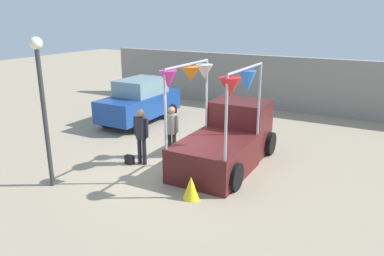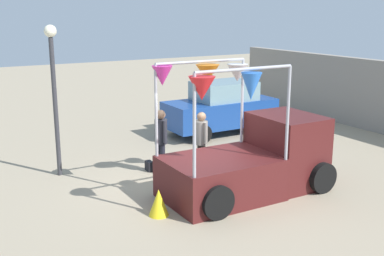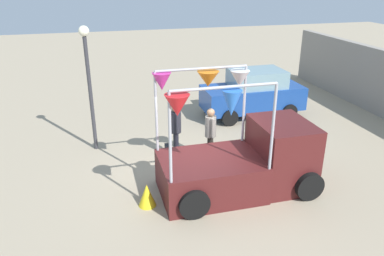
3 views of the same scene
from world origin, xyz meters
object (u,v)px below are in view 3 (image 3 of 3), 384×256
Objects in this scene: person_vendor at (210,130)px; street_lamp at (88,72)px; folded_kite_bundle_sunflower at (147,195)px; vendor_truck at (247,158)px; person_customer at (176,125)px; handbag at (168,149)px; parked_car at (253,93)px.

person_vendor is 0.43× the size of street_lamp.
person_vendor reaches higher than folded_kite_bundle_sunflower.
vendor_truck reaches higher than folded_kite_bundle_sunflower.
person_customer is at bearing -148.23° from vendor_truck.
handbag is 0.07× the size of street_lamp.
person_customer is 6.32× the size of handbag.
person_customer is 1.02m from handbag.
vendor_truck reaches higher than parked_car.
street_lamp reaches higher than folded_kite_bundle_sunflower.
parked_car is 6.69m from street_lamp.
folded_kite_bundle_sunflower is (1.96, -2.27, -0.73)m from person_vendor.
person_vendor is 1.70m from handbag.
street_lamp is (-3.55, -3.86, 1.72)m from vendor_truck.
person_customer is 2.89m from folded_kite_bundle_sunflower.
person_customer is at bearing 152.15° from folded_kite_bundle_sunflower.
vendor_truck is at bearing 31.50° from handbag.
street_lamp reaches higher than vendor_truck.
person_vendor is 6.07× the size of handbag.
vendor_truck reaches higher than person_vendor.
parked_car is at bearing 139.56° from person_vendor.
folded_kite_bundle_sunflower is (3.73, 1.14, -2.30)m from street_lamp.
parked_car is at bearing 136.04° from folded_kite_bundle_sunflower.
vendor_truck is at bearing 14.11° from person_vendor.
person_customer reaches higher than person_vendor.
person_vendor is (-1.78, -0.45, 0.15)m from vendor_truck.
person_vendor is at bearing 130.82° from folded_kite_bundle_sunflower.
vendor_truck is 3.18m from handbag.
person_vendor is 3.08m from folded_kite_bundle_sunflower.
street_lamp is (-1.77, -3.41, 1.57)m from person_vendor.
handbag is (-2.64, -1.62, -0.74)m from vendor_truck.
vendor_truck is 14.81× the size of handbag.
parked_car is 2.26× the size of person_customer.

